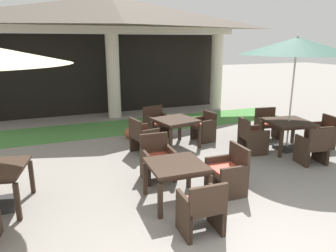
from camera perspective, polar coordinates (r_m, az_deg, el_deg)
background_pavilion at (r=11.59m, az=-10.40°, el=17.62°), size 9.62×2.72×4.18m
lawn_strip at (r=10.36m, az=-7.77°, el=-0.11°), size 11.42×1.92×0.01m
patio_table_mid_left at (r=8.50m, az=21.00°, el=0.25°), size 1.17×1.17×0.76m
patio_umbrella_mid_left at (r=8.26m, az=22.27°, el=13.12°), size 2.70×2.70×2.85m
patio_chair_mid_left_north at (r=9.38m, az=17.59°, el=0.26°), size 0.71×0.60×0.86m
patio_chair_mid_left_east at (r=9.15m, az=26.05°, el=-1.07°), size 0.63×0.66×0.84m
patio_chair_mid_left_west at (r=8.08m, az=14.91°, el=-1.92°), size 0.67×0.67×0.88m
patio_chair_mid_left_south at (r=7.80m, az=24.76°, el=-3.46°), size 0.64×0.61×0.88m
patio_table_mid_right at (r=5.39m, az=1.45°, el=-7.69°), size 0.95×0.95×0.71m
patio_chair_mid_right_south at (r=4.65m, az=6.14°, el=-14.58°), size 0.60×0.51×0.84m
patio_chair_mid_right_north at (r=6.36m, az=-1.93°, el=-6.07°), size 0.62×0.61×0.89m
patio_chair_mid_right_east at (r=5.89m, az=10.83°, el=-8.10°), size 0.59×0.66×0.88m
patio_table_far_back at (r=8.19m, az=1.38°, el=0.61°), size 1.13×1.13×0.74m
patio_chair_far_back_west at (r=7.77m, az=-4.57°, el=-1.99°), size 0.64×0.71×0.90m
patio_chair_far_back_north at (r=9.05m, az=-2.08°, el=0.48°), size 0.73×0.68×0.88m
patio_chair_far_back_east at (r=8.82m, az=6.56°, el=-0.17°), size 0.59×0.63×0.80m
terracotta_urn at (r=9.06m, az=-6.88°, el=-1.27°), size 0.34×0.34×0.40m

